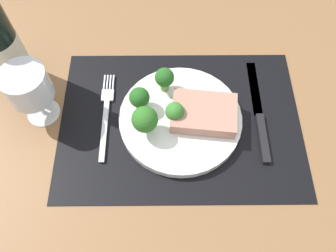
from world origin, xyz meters
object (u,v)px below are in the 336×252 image
at_px(steak, 204,114).
at_px(fork, 106,114).
at_px(knife, 260,117).
at_px(plate, 180,119).
at_px(wine_glass, 28,88).

relative_size(steak, fork, 0.62).
bearing_deg(knife, steak, -174.34).
relative_size(plate, knife, 1.00).
bearing_deg(knife, plate, -175.85).
relative_size(fork, wine_glass, 1.58).
bearing_deg(fork, steak, -4.19).
distance_m(plate, fork, 0.14).
height_order(steak, fork, steak).
distance_m(plate, wine_glass, 0.28).
distance_m(plate, knife, 0.15).
xyz_separation_m(plate, steak, (0.04, -0.00, 0.02)).
height_order(fork, knife, knife).
distance_m(steak, knife, 0.11).
relative_size(fork, knife, 0.83).
relative_size(steak, knife, 0.51).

